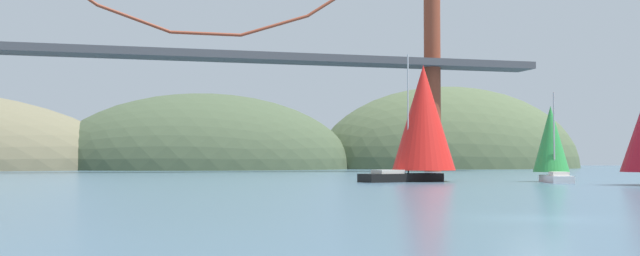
{
  "coord_description": "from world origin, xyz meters",
  "views": [
    {
      "loc": [
        -15.52,
        -25.61,
        2.24
      ],
      "look_at": [
        0.0,
        29.45,
        4.47
      ],
      "focal_mm": 43.53,
      "sensor_mm": 36.0,
      "label": 1
    }
  ],
  "objects": [
    {
      "name": "suspension_bridge",
      "position": [
        0.0,
        95.0,
        19.96
      ],
      "size": [
        112.49,
        6.0,
        43.56
      ],
      "color": "brown",
      "rests_on": "ground_plane"
    },
    {
      "name": "sailboat_red_spinnaker",
      "position": [
        14.29,
        43.64,
        5.93
      ],
      "size": [
        10.63,
        7.4,
        12.17
      ],
      "color": "black",
      "rests_on": "ground_plane"
    },
    {
      "name": "ground_plane",
      "position": [
        0.0,
        0.0,
        0.0
      ],
      "size": [
        360.0,
        360.0,
        0.0
      ],
      "primitive_type": "plane",
      "color": "#426075"
    },
    {
      "name": "sailboat_green_sail",
      "position": [
        25.53,
        39.11,
        3.7
      ],
      "size": [
        4.7,
        7.13,
        8.42
      ],
      "color": "white",
      "rests_on": "ground_plane"
    },
    {
      "name": "headland_right",
      "position": [
        60.0,
        135.0,
        0.0
      ],
      "size": [
        61.51,
        44.0,
        36.76
      ],
      "primitive_type": "ellipsoid",
      "color": "#4C5B3D",
      "rests_on": "ground_plane"
    },
    {
      "name": "headland_center",
      "position": [
        5.0,
        135.0,
        0.0
      ],
      "size": [
        62.55,
        44.0,
        31.17
      ],
      "primitive_type": "ellipsoid",
      "color": "#425138",
      "rests_on": "ground_plane"
    }
  ]
}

